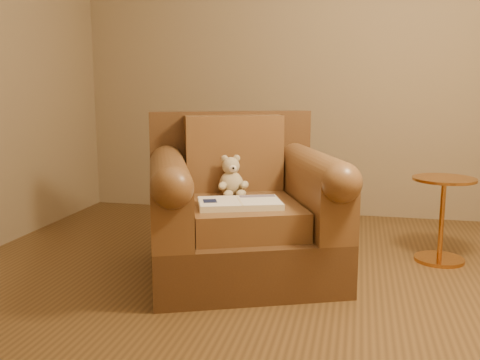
# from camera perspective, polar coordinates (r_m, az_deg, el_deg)

# --- Properties ---
(floor) EXTENTS (4.00, 4.00, 0.00)m
(floor) POSITION_cam_1_polar(r_m,az_deg,el_deg) (2.95, 2.72, -12.33)
(floor) COLOR brown
(floor) RESTS_ON ground
(armchair) EXTENTS (1.37, 1.34, 0.96)m
(armchair) POSITION_cam_1_polar(r_m,az_deg,el_deg) (3.22, 0.07, -3.46)
(armchair) COLOR #4F321A
(armchair) RESTS_ON floor
(teddy_bear) EXTENTS (0.19, 0.21, 0.25)m
(teddy_bear) POSITION_cam_1_polar(r_m,az_deg,el_deg) (3.27, -0.89, -0.01)
(teddy_bear) COLOR tan
(teddy_bear) RESTS_ON armchair
(guidebook) EXTENTS (0.52, 0.41, 0.04)m
(guidebook) POSITION_cam_1_polar(r_m,az_deg,el_deg) (2.98, -0.05, -2.50)
(guidebook) COLOR beige
(guidebook) RESTS_ON armchair
(side_table) EXTENTS (0.39, 0.39, 0.55)m
(side_table) POSITION_cam_1_polar(r_m,az_deg,el_deg) (3.66, 20.73, -3.68)
(side_table) COLOR #CA8137
(side_table) RESTS_ON floor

